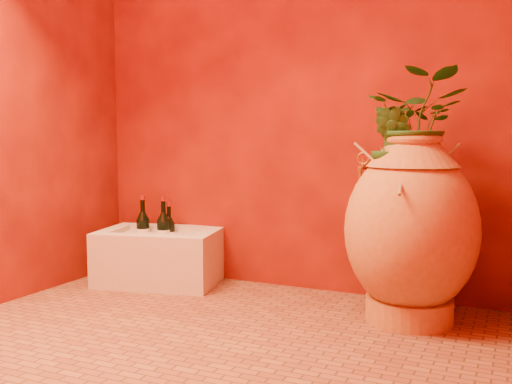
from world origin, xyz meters
The scene contains 10 objects.
floor centered at (0.00, 0.00, 0.00)m, with size 2.50×2.50×0.00m, color brown.
wall_back centered at (0.00, 1.00, 1.25)m, with size 2.50×0.02×2.50m, color #520A04.
amphora centered at (0.69, 0.65, 0.43)m, with size 0.76×0.76×0.86m.
stone_basin centered at (-0.76, 0.75, 0.15)m, with size 0.76×0.60×0.31m.
wine_bottle_a centered at (-0.90, 0.79, 0.29)m, with size 0.08×0.08×0.33m.
wine_bottle_b centered at (-0.75, 0.84, 0.28)m, with size 0.07×0.07×0.29m.
wine_bottle_c centered at (-0.77, 0.81, 0.29)m, with size 0.08×0.08×0.33m.
wall_tap centered at (0.39, 0.92, 0.70)m, with size 0.07×0.15×0.16m.
plant_main centered at (0.70, 0.67, 0.92)m, with size 0.42×0.37×0.47m, color #1C4C1B.
plant_side centered at (0.61, 0.59, 0.81)m, with size 0.19×0.15×0.35m, color #1C4C1B.
Camera 1 is at (1.14, -1.98, 0.85)m, focal length 40.00 mm.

